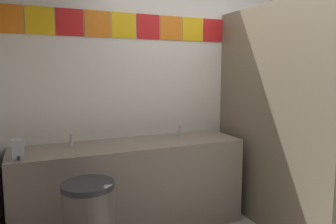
{
  "coord_description": "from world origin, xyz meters",
  "views": [
    {
      "loc": [
        -1.81,
        -1.76,
        1.55
      ],
      "look_at": [
        -0.68,
        0.8,
        1.18
      ],
      "focal_mm": 34.3,
      "sensor_mm": 36.0,
      "label": 1
    }
  ],
  "objects": [
    {
      "name": "faucet_left",
      "position": [
        -1.47,
        1.2,
        0.91
      ],
      "size": [
        0.04,
        0.1,
        0.14
      ],
      "color": "silver",
      "rests_on": "vanity_counter"
    },
    {
      "name": "soap_dispenser",
      "position": [
        -1.9,
        0.94,
        0.94
      ],
      "size": [
        0.09,
        0.09,
        0.16
      ],
      "color": "#B7BABF",
      "rests_on": "vanity_counter"
    },
    {
      "name": "faucet_right",
      "position": [
        -0.39,
        1.2,
        0.91
      ],
      "size": [
        0.04,
        0.1,
        0.14
      ],
      "color": "silver",
      "rests_on": "vanity_counter"
    },
    {
      "name": "stall_divider",
      "position": [
        0.42,
        0.36,
        1.08
      ],
      "size": [
        0.92,
        1.56,
        2.16
      ],
      "color": "#726651",
      "rests_on": "ground_plane"
    },
    {
      "name": "vanity_counter",
      "position": [
        -0.93,
        1.11,
        0.44
      ],
      "size": [
        2.15,
        0.59,
        0.86
      ],
      "color": "gray",
      "rests_on": "ground_plane"
    },
    {
      "name": "toilet",
      "position": [
        0.91,
        0.96,
        0.3
      ],
      "size": [
        0.39,
        0.49,
        0.74
      ],
      "color": "white",
      "rests_on": "ground_plane"
    },
    {
      "name": "wall_back",
      "position": [
        0.0,
        1.44,
        1.39
      ],
      "size": [
        4.12,
        0.09,
        2.77
      ],
      "color": "silver",
      "rests_on": "ground_plane"
    }
  ]
}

